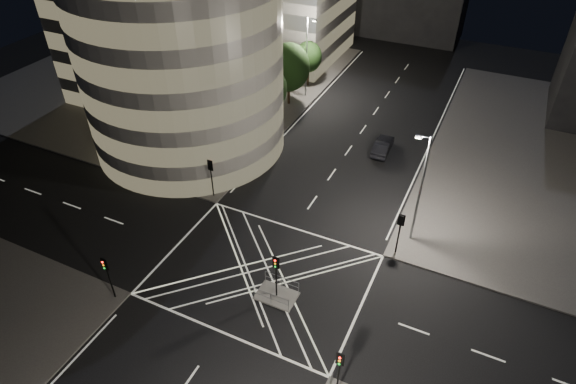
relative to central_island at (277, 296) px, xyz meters
The scene contains 20 objects.
ground 2.50m from the central_island, 143.13° to the left, with size 120.00×120.00×0.00m, color black.
sidewalk_far_left 42.11m from the central_island, 137.41° to the left, with size 42.00×42.00×0.15m, color #4F4C4A.
central_island is the anchor object (origin of this frame).
office_tower_curved 32.93m from the central_island, 138.33° to the left, with size 30.00×29.00×27.20m.
tree_a 16.93m from the central_island, 139.97° to the left, with size 3.99×3.99×6.73m.
tree_b 21.36m from the central_island, 127.15° to the left, with size 5.18×5.18×8.19m.
tree_c 26.14m from the central_island, 119.05° to the left, with size 4.80×4.80×7.28m.
tree_d 31.49m from the central_island, 113.68° to the left, with size 5.12×5.12×7.71m.
tree_e 36.91m from the central_island, 109.92° to the left, with size 3.53×3.53×5.95m.
traffic_signal_fl 13.91m from the central_island, 142.46° to the left, with size 0.55×0.22×4.00m.
traffic_signal_nl 12.36m from the central_island, 153.86° to the right, with size 0.55×0.22×4.00m.
traffic_signal_fr 11.10m from the central_island, 50.67° to the left, with size 0.55×0.22×4.00m.
traffic_signal_nr 9.08m from the central_island, 37.93° to the right, with size 0.55×0.22×4.00m.
traffic_signal_island 2.84m from the central_island, ahead, with size 0.55×0.22×4.00m.
street_lamp_left_near 18.52m from the central_island, 130.27° to the left, with size 1.25×0.25×10.00m.
street_lamp_left_far 33.95m from the central_island, 109.95° to the left, with size 1.25×0.25×10.00m.
street_lamp_right_far 13.98m from the central_island, 54.70° to the left, with size 1.25×0.25×10.00m.
railing_island_south 1.10m from the central_island, 90.00° to the right, with size 2.80×0.06×1.10m, color slate.
railing_island_north 1.10m from the central_island, 90.00° to the left, with size 2.80×0.06×1.10m, color slate.
sedan 22.85m from the central_island, 86.59° to the left, with size 1.60×4.59×1.51m, color black.
Camera 1 is at (13.00, -22.66, 28.13)m, focal length 30.00 mm.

